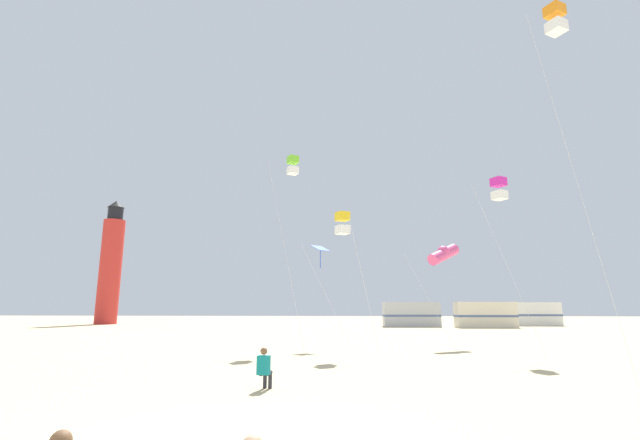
% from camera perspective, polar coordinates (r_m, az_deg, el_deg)
% --- Properties ---
extents(kite_flyer_standing, '(0.39, 0.54, 1.16)m').
position_cam_1_polar(kite_flyer_standing, '(13.06, -7.28, -18.60)').
color(kite_flyer_standing, '#147F84').
rests_on(kite_flyer_standing, ground).
extents(kite_box_orange, '(1.78, 1.72, 13.87)m').
position_cam_1_polar(kite_box_orange, '(20.79, 28.49, 22.05)').
color(kite_box_orange, silver).
rests_on(kite_box_orange, ground).
extents(kite_box_gold, '(2.18, 2.18, 7.07)m').
position_cam_1_polar(kite_box_gold, '(22.34, 2.97, -0.43)').
color(kite_box_gold, silver).
rests_on(kite_box_gold, ground).
extents(kite_tube_rainbow, '(3.50, 3.45, 6.14)m').
position_cam_1_polar(kite_tube_rainbow, '(27.55, 15.89, -4.29)').
color(kite_tube_rainbow, silver).
rests_on(kite_tube_rainbow, ground).
extents(kite_box_lime, '(2.33, 1.82, 11.53)m').
position_cam_1_polar(kite_box_lime, '(27.39, -3.59, 7.13)').
color(kite_box_lime, silver).
rests_on(kite_box_lime, ground).
extents(kite_diamond_blue, '(2.77, 2.42, 5.91)m').
position_cam_1_polar(kite_diamond_blue, '(25.80, 0.08, -4.13)').
color(kite_diamond_blue, silver).
rests_on(kite_diamond_blue, ground).
extents(kite_box_magenta, '(2.56, 2.04, 8.78)m').
position_cam_1_polar(kite_box_magenta, '(24.05, 22.41, 3.79)').
color(kite_box_magenta, silver).
rests_on(kite_box_magenta, ground).
extents(lighthouse_distant, '(2.80, 2.80, 16.80)m').
position_cam_1_polar(lighthouse_distant, '(65.75, -25.75, -5.32)').
color(lighthouse_distant, red).
rests_on(lighthouse_distant, ground).
extents(rv_van_silver, '(6.52, 2.58, 2.80)m').
position_cam_1_polar(rv_van_silver, '(52.66, 11.86, -12.02)').
color(rv_van_silver, '#B7BABF').
rests_on(rv_van_silver, ground).
extents(rv_van_cream, '(6.44, 2.35, 2.80)m').
position_cam_1_polar(rv_van_cream, '(52.80, 20.82, -11.53)').
color(rv_van_cream, beige).
rests_on(rv_van_cream, ground).
extents(rv_van_white, '(6.49, 2.48, 2.80)m').
position_cam_1_polar(rv_van_white, '(60.40, 25.97, -11.02)').
color(rv_van_white, white).
rests_on(rv_van_white, ground).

